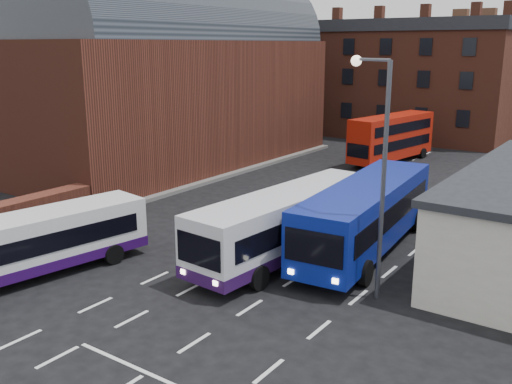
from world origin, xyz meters
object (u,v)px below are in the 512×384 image
Objects in this scene: bus_white_inbound at (287,220)px; bus_red_double at (392,138)px; bus_blue at (367,212)px; street_lamp at (378,157)px; bus_white_outbound at (32,241)px.

bus_white_inbound is 24.55m from bus_red_double.
bus_red_double reaches higher than bus_blue.
bus_white_inbound is 1.26× the size of street_lamp.
street_lamp reaches higher than bus_white_outbound.
bus_white_inbound is at bearing 42.26° from bus_blue.
bus_red_double reaches higher than bus_white_inbound.
bus_red_double is at bearing 110.39° from street_lamp.
street_lamp is (4.94, -1.63, 3.76)m from bus_white_inbound.
bus_blue is at bearing 116.95° from street_lamp.
street_lamp is (2.29, -4.50, 3.65)m from bus_blue.
bus_white_inbound is at bearing 161.73° from street_lamp.
street_lamp reaches higher than bus_white_inbound.
bus_white_inbound is (7.71, 8.16, 0.24)m from bus_white_outbound.
bus_white_inbound is 3.91m from bus_blue.
bus_white_outbound is at bearing 41.77° from bus_blue.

